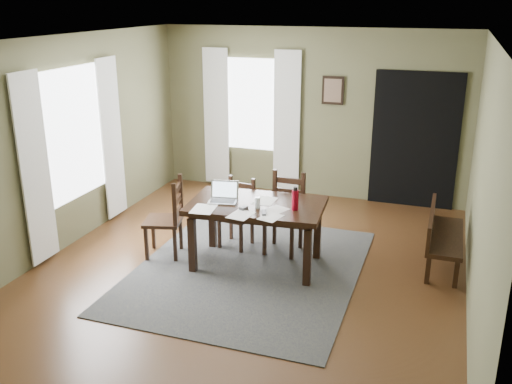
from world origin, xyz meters
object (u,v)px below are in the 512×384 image
at_px(dining_table, 257,211).
at_px(chair_end, 167,219).
at_px(bench, 440,233).
at_px(laptop, 224,196).
at_px(chair_back_left, 238,214).
at_px(water_bottle, 295,200).
at_px(chair_back_right, 285,214).

bearing_deg(dining_table, chair_end, -179.05).
bearing_deg(dining_table, bench, 14.62).
relative_size(dining_table, laptop, 4.36).
bearing_deg(bench, chair_back_left, 95.46).
relative_size(laptop, water_bottle, 1.39).
distance_m(chair_back_right, bench, 1.91).
xyz_separation_m(chair_back_left, chair_back_right, (0.63, 0.04, 0.06)).
height_order(chair_end, water_bottle, water_bottle).
distance_m(chair_end, chair_back_right, 1.49).
distance_m(dining_table, bench, 2.24).
xyz_separation_m(chair_end, chair_back_right, (1.35, 0.63, 0.00)).
height_order(dining_table, laptop, laptop).
bearing_deg(dining_table, laptop, -178.49).
distance_m(dining_table, laptop, 0.44).
height_order(chair_back_left, laptop, laptop).
relative_size(bench, water_bottle, 4.62).
bearing_deg(chair_back_left, laptop, -80.03).
relative_size(chair_end, laptop, 2.67).
xyz_separation_m(chair_back_left, water_bottle, (0.92, -0.55, 0.49)).
height_order(dining_table, bench, dining_table).
distance_m(laptop, water_bottle, 0.90).
bearing_deg(chair_back_right, water_bottle, -60.70).
distance_m(chair_back_left, laptop, 0.67).
xyz_separation_m(dining_table, water_bottle, (0.49, -0.07, 0.22)).
bearing_deg(water_bottle, bench, 26.07).
xyz_separation_m(chair_end, bench, (3.25, 0.83, -0.08)).
bearing_deg(chair_back_right, dining_table, -108.35).
distance_m(chair_end, bench, 3.36).
distance_m(dining_table, water_bottle, 0.54).
xyz_separation_m(chair_back_right, bench, (1.90, 0.21, -0.08)).
bearing_deg(bench, dining_table, 109.00).
distance_m(bench, laptop, 2.66).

